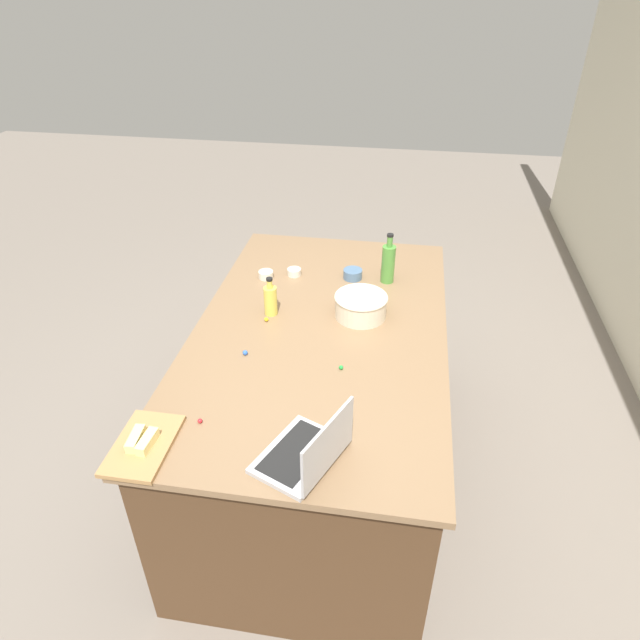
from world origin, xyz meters
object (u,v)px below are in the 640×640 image
Objects in this scene: butter_stick_left at (136,439)px; bottle_oil at (270,300)px; laptop at (308,452)px; butter_stick_right at (147,442)px; bottle_olive at (388,263)px; ramekin_medium at (353,274)px; mixing_bowl_large at (361,305)px; cutting_board at (143,445)px; ramekin_wide at (266,275)px; ramekin_small at (294,272)px.

bottle_oil is at bearing 164.00° from butter_stick_left.
laptop is 3.38× the size of butter_stick_right.
bottle_olive is at bearing 150.65° from butter_stick_right.
bottle_oil is 1.94× the size of ramekin_medium.
butter_stick_left is 1.00× the size of butter_stick_right.
butter_stick_left is at bearing -35.46° from mixing_bowl_large.
cutting_board is (0.96, -0.66, -0.05)m from mixing_bowl_large.
butter_stick_right is 1.26m from ramekin_wide.
mixing_bowl_large reaches higher than butter_stick_right.
mixing_bowl_large is 1.30× the size of bottle_oil.
bottle_oil is 2.65× the size of ramekin_small.
butter_stick_right is (0.01, 0.02, 0.03)m from cutting_board.
ramekin_medium is (-1.29, 0.00, -0.02)m from laptop.
ramekin_wide is at bearing 174.03° from cutting_board.
butter_stick_left is at bearing -16.00° from bottle_oil.
mixing_bowl_large is at bearing 61.38° from ramekin_wide.
bottle_oil is at bearing -52.55° from bottle_olive.
ramekin_wide is at bearing -118.62° from mixing_bowl_large.
ramekin_wide is at bearing 173.01° from butter_stick_left.
laptop is 1.30m from ramekin_wide.
bottle_olive is 0.50m from ramekin_small.
ramekin_wide is (-1.26, 0.11, -0.02)m from butter_stick_right.
butter_stick_left reaches higher than ramekin_wide.
cutting_board is at bearing -34.57° from mixing_bowl_large.
mixing_bowl_large is 1.16m from butter_stick_right.
mixing_bowl_large is 3.26× the size of ramekin_wide.
butter_stick_left is (0.96, -0.68, -0.02)m from mixing_bowl_large.
laptop reaches higher than ramekin_wide.
ramekin_small reaches higher than cutting_board.
bottle_olive is 3.69× the size of ramekin_small.
ramekin_medium is (-1.32, 0.61, -0.01)m from butter_stick_left.
butter_stick_right is 1.51× the size of ramekin_small.
laptop reaches higher than butter_stick_right.
ramekin_medium is at bearing 179.81° from laptop.
ramekin_small is at bearing -88.66° from bottle_olive.
ramekin_small is (-1.30, 0.29, -0.02)m from butter_stick_left.
mixing_bowl_large is at bearing 96.47° from bottle_oil.
cutting_board is at bearing -23.89° from ramekin_medium.
bottle_olive is 0.86× the size of cutting_board.
butter_stick_right is at bearing -86.77° from laptop.
bottle_oil is at bearing 17.81° from ramekin_wide.
ramekin_wide is (-0.29, -0.53, -0.04)m from mixing_bowl_large.
bottle_olive is at bearing 127.45° from bottle_oil.
ramekin_medium is (-0.02, 0.31, 0.01)m from ramekin_small.
ramekin_small is 0.95× the size of ramekin_wide.
butter_stick_left is at bearing -30.92° from bottle_olive.
mixing_bowl_large is 0.80× the size of cutting_board.
ramekin_medium reaches higher than ramekin_wide.
butter_stick_left is 1.26m from ramekin_wide.
bottle_olive reaches higher than ramekin_wide.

